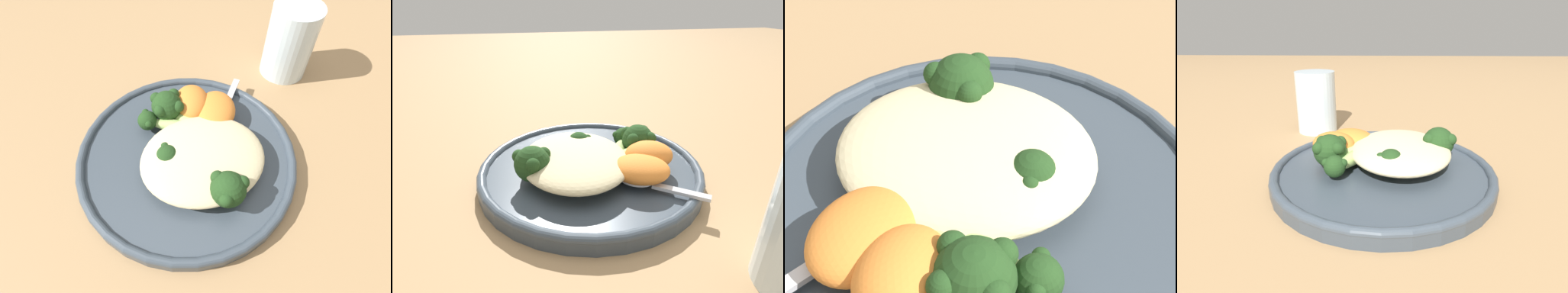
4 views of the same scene
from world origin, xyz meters
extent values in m
plane|color=#9E7A51|center=(0.00, 0.00, 0.00)|extent=(4.00, 4.00, 0.00)
cylinder|color=#38424C|center=(0.01, -0.02, 0.01)|extent=(0.29, 0.29, 0.02)
torus|color=#38424C|center=(0.01, -0.02, 0.02)|extent=(0.29, 0.29, 0.01)
ellipsoid|color=beige|center=(-0.01, 0.01, 0.04)|extent=(0.16, 0.13, 0.03)
ellipsoid|color=#9EBC66|center=(-0.02, -0.05, 0.03)|extent=(0.07, 0.08, 0.02)
sphere|color=#1E3D19|center=(0.01, -0.08, 0.04)|extent=(0.04, 0.04, 0.04)
sphere|color=#1E3D19|center=(0.02, -0.07, 0.05)|extent=(0.02, 0.02, 0.02)
sphere|color=#1E3D19|center=(0.00, -0.07, 0.05)|extent=(0.02, 0.02, 0.02)
sphere|color=#1E3D19|center=(0.00, -0.10, 0.05)|extent=(0.02, 0.02, 0.02)
ellipsoid|color=#9EBC66|center=(0.00, -0.05, 0.03)|extent=(0.09, 0.06, 0.02)
sphere|color=#1E3D19|center=(0.04, -0.07, 0.04)|extent=(0.03, 0.03, 0.03)
sphere|color=#1E3D19|center=(0.04, -0.06, 0.04)|extent=(0.01, 0.01, 0.01)
sphere|color=#1E3D19|center=(0.04, -0.08, 0.04)|extent=(0.01, 0.01, 0.01)
ellipsoid|color=#9EBC66|center=(-0.01, -0.02, 0.03)|extent=(0.09, 0.05, 0.02)
sphere|color=#1E3D19|center=(0.03, -0.01, 0.04)|extent=(0.03, 0.03, 0.03)
sphere|color=#1E3D19|center=(0.03, 0.00, 0.04)|extent=(0.01, 0.01, 0.01)
sphere|color=#1E3D19|center=(0.03, -0.02, 0.04)|extent=(0.01, 0.01, 0.01)
ellipsoid|color=#9EBC66|center=(-0.02, -0.01, 0.03)|extent=(0.05, 0.08, 0.02)
sphere|color=#1E3D19|center=(0.00, 0.03, 0.04)|extent=(0.03, 0.03, 0.03)
sphere|color=#1E3D19|center=(0.01, 0.04, 0.04)|extent=(0.01, 0.01, 0.01)
sphere|color=#1E3D19|center=(-0.01, 0.03, 0.04)|extent=(0.01, 0.01, 0.01)
sphere|color=#1E3D19|center=(0.01, 0.02, 0.04)|extent=(0.01, 0.01, 0.01)
ellipsoid|color=#9EBC66|center=(-0.03, 0.01, 0.03)|extent=(0.02, 0.10, 0.01)
sphere|color=#1E3D19|center=(-0.02, 0.06, 0.04)|extent=(0.04, 0.04, 0.04)
sphere|color=#1E3D19|center=(-0.01, 0.07, 0.05)|extent=(0.02, 0.02, 0.02)
sphere|color=#1E3D19|center=(-0.04, 0.06, 0.05)|extent=(0.02, 0.02, 0.02)
sphere|color=#1E3D19|center=(-0.01, 0.04, 0.05)|extent=(0.02, 0.02, 0.02)
ellipsoid|color=orange|center=(-0.05, -0.06, 0.04)|extent=(0.08, 0.08, 0.03)
ellipsoid|color=orange|center=(-0.02, -0.09, 0.04)|extent=(0.06, 0.07, 0.03)
ellipsoid|color=#B7B7BC|center=(-0.06, -0.06, 0.03)|extent=(0.05, 0.05, 0.01)
camera|label=1|loc=(0.06, 0.19, 0.35)|focal=28.00mm
camera|label=2|loc=(-0.34, 0.06, 0.21)|focal=28.00mm
camera|label=3|loc=(0.05, -0.26, 0.31)|focal=60.00mm
camera|label=4|loc=(0.37, -0.02, 0.19)|focal=28.00mm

